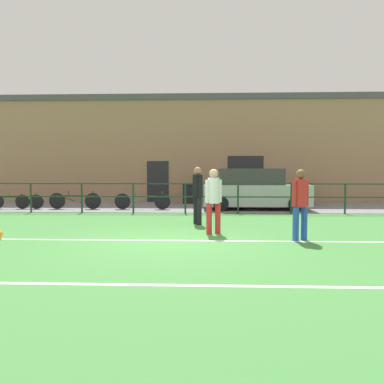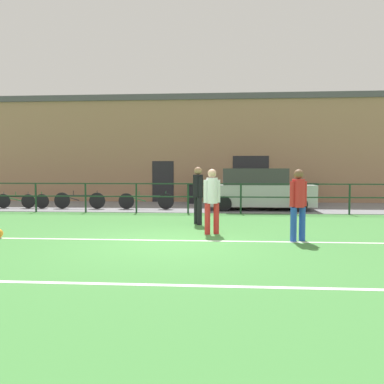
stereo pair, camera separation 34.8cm
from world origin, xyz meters
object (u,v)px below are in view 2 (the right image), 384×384
(bicycle_parked_1, at_px, (10,201))
(bicycle_parked_2, at_px, (80,200))
(player_goalkeeper, at_px, (198,192))
(parked_car_red, at_px, (258,190))
(player_winger, at_px, (212,197))
(bicycle_parked_0, at_px, (146,201))
(trash_bin_1, at_px, (193,194))
(player_striker, at_px, (298,200))
(bicycle_parked_3, at_px, (22,201))
(trash_bin_0, at_px, (310,194))

(bicycle_parked_1, xyz_separation_m, bicycle_parked_2, (3.04, -0.00, 0.04))
(bicycle_parked_2, bearing_deg, player_goalkeeper, -38.20)
(parked_car_red, bearing_deg, player_goalkeeper, -116.96)
(player_winger, height_order, bicycle_parked_0, player_winger)
(bicycle_parked_0, distance_m, trash_bin_1, 3.37)
(bicycle_parked_1, bearing_deg, trash_bin_1, 20.57)
(bicycle_parked_2, bearing_deg, player_striker, -41.04)
(player_winger, bearing_deg, bicycle_parked_3, -60.13)
(player_striker, relative_size, trash_bin_0, 1.64)
(bicycle_parked_1, bearing_deg, bicycle_parked_2, -0.00)
(trash_bin_0, distance_m, trash_bin_1, 5.48)
(bicycle_parked_0, distance_m, trash_bin_0, 7.62)
(player_winger, relative_size, trash_bin_0, 1.65)
(player_goalkeeper, xyz_separation_m, bicycle_parked_2, (-5.24, 4.12, -0.62))
(player_goalkeeper, xyz_separation_m, trash_bin_0, (4.83, 6.53, -0.46))
(player_winger, xyz_separation_m, bicycle_parked_3, (-8.19, 5.88, -0.61))
(parked_car_red, distance_m, bicycle_parked_3, 9.99)
(bicycle_parked_1, distance_m, trash_bin_1, 8.16)
(bicycle_parked_3, height_order, trash_bin_0, trash_bin_0)
(player_goalkeeper, relative_size, bicycle_parked_0, 0.75)
(bicycle_parked_3, distance_m, trash_bin_0, 12.79)
(bicycle_parked_2, bearing_deg, parked_car_red, 2.23)
(player_winger, bearing_deg, bicycle_parked_2, -70.35)
(player_goalkeeper, bearing_deg, trash_bin_0, 119.10)
(parked_car_red, height_order, bicycle_parked_3, parked_car_red)
(player_striker, distance_m, player_winger, 2.19)
(player_goalkeeper, distance_m, parked_car_red, 4.95)
(trash_bin_1, bearing_deg, trash_bin_0, -4.82)
(player_goalkeeper, bearing_deg, parked_car_red, 128.62)
(player_winger, relative_size, bicycle_parked_3, 0.73)
(player_winger, bearing_deg, player_striker, 132.90)
(player_striker, height_order, trash_bin_1, player_striker)
(player_goalkeeper, xyz_separation_m, bicycle_parked_1, (-8.28, 4.12, -0.66))
(player_goalkeeper, relative_size, parked_car_red, 0.40)
(player_winger, xyz_separation_m, bicycle_parked_1, (-8.74, 5.88, -0.62))
(player_winger, distance_m, trash_bin_1, 8.82)
(bicycle_parked_1, relative_size, bicycle_parked_3, 0.95)
(bicycle_parked_0, height_order, bicycle_parked_3, bicycle_parked_0)
(player_striker, xyz_separation_m, bicycle_parked_2, (-7.72, 6.72, -0.58))
(parked_car_red, bearing_deg, bicycle_parked_1, -178.41)
(parked_car_red, relative_size, bicycle_parked_3, 1.87)
(trash_bin_0, bearing_deg, trash_bin_1, 175.18)
(player_goalkeeper, relative_size, bicycle_parked_2, 0.80)
(bicycle_parked_3, xyz_separation_m, trash_bin_0, (12.56, 2.41, 0.19))
(player_winger, xyz_separation_m, trash_bin_1, (-1.10, 8.74, -0.46))
(parked_car_red, distance_m, bicycle_parked_2, 7.50)
(bicycle_parked_0, bearing_deg, trash_bin_1, 58.32)
(bicycle_parked_3, height_order, trash_bin_1, trash_bin_1)
(player_goalkeeper, distance_m, bicycle_parked_3, 8.79)
(bicycle_parked_0, bearing_deg, player_winger, -63.99)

